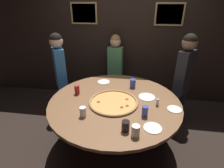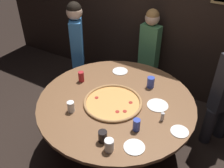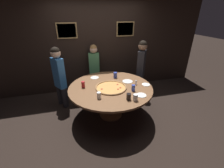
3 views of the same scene
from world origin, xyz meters
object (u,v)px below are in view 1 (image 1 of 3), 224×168
object	(u,v)px
white_plate_right_side	(153,128)
diner_far_right	(184,74)
drink_cup_near_right	(126,126)
diner_far_left	(115,65)
drink_cup_far_right	(145,111)
white_plate_beside_cup	(104,82)
dining_table	(115,107)
drink_cup_by_shaker	(83,112)
giant_pizza	(114,102)
drink_cup_near_left	(136,131)
white_plate_far_back	(147,97)
drink_cup_front_edge	(77,90)
condiment_shaker	(158,102)
drink_cup_beside_pizza	(133,83)
white_plate_left_side	(174,109)
diner_side_left	(60,70)

from	to	relation	value
white_plate_right_side	diner_far_right	bearing A→B (deg)	66.07
drink_cup_near_right	diner_far_left	xyz separation A→B (m)	(-0.36, 1.88, -0.01)
drink_cup_far_right	white_plate_beside_cup	bearing A→B (deg)	127.69
dining_table	diner_far_left	bearing A→B (deg)	97.04
drink_cup_by_shaker	white_plate_right_side	distance (m)	0.82
giant_pizza	drink_cup_near_left	xyz separation A→B (m)	(0.31, -0.59, 0.05)
dining_table	drink_cup_by_shaker	world-z (taller)	drink_cup_by_shaker
white_plate_far_back	drink_cup_front_edge	bearing A→B (deg)	-177.42
diner_far_left	dining_table	bearing A→B (deg)	104.09
diner_far_right	drink_cup_front_edge	bearing A→B (deg)	-31.97
drink_cup_near_right	diner_far_left	size ratio (longest dim) A/B	0.09
giant_pizza	white_plate_right_side	bearing A→B (deg)	-42.17
drink_cup_near_right	drink_cup_by_shaker	distance (m)	0.55
dining_table	white_plate_far_back	size ratio (longest dim) A/B	7.61
white_plate_right_side	diner_far_left	distance (m)	1.91
white_plate_right_side	condiment_shaker	world-z (taller)	condiment_shaker
drink_cup_near_left	drink_cup_far_right	bearing A→B (deg)	74.21
diner_far_right	white_plate_far_back	bearing A→B (deg)	-8.88
drink_cup_front_edge	white_plate_beside_cup	bearing A→B (deg)	55.46
drink_cup_near_right	drink_cup_beside_pizza	distance (m)	1.03
condiment_shaker	white_plate_left_side	bearing A→B (deg)	-17.29
dining_table	white_plate_beside_cup	bearing A→B (deg)	115.05
white_plate_right_side	condiment_shaker	size ratio (longest dim) A/B	2.06
drink_cup_near_left	condiment_shaker	distance (m)	0.67
giant_pizza	diner_far_left	xyz separation A→B (m)	(-0.15, 1.35, 0.04)
drink_cup_far_right	white_plate_right_side	xyz separation A→B (m)	(0.08, -0.21, -0.06)
white_plate_left_side	white_plate_far_back	world-z (taller)	same
white_plate_far_back	diner_side_left	distance (m)	1.63
drink_cup_near_right	diner_side_left	distance (m)	1.83
drink_cup_far_right	diner_far_right	world-z (taller)	diner_far_right
giant_pizza	white_plate_far_back	world-z (taller)	giant_pizza
white_plate_far_back	diner_far_left	size ratio (longest dim) A/B	0.17
giant_pizza	drink_cup_front_edge	distance (m)	0.59
dining_table	drink_cup_front_edge	distance (m)	0.61
white_plate_far_back	condiment_shaker	size ratio (longest dim) A/B	2.43
drink_cup_near_right	white_plate_right_side	world-z (taller)	drink_cup_near_right
drink_cup_far_right	white_plate_beside_cup	distance (m)	1.09
drink_cup_by_shaker	diner_far_left	size ratio (longest dim) A/B	0.09
drink_cup_near_left	white_plate_right_side	xyz separation A→B (m)	(0.18, 0.14, -0.06)
drink_cup_near_right	drink_cup_beside_pizza	xyz separation A→B (m)	(0.03, 1.03, 0.01)
diner_far_left	diner_far_right	xyz separation A→B (m)	(1.21, -0.53, 0.08)
drink_cup_far_right	white_plate_right_side	world-z (taller)	drink_cup_far_right
drink_cup_beside_pizza	drink_cup_far_right	bearing A→B (deg)	-76.87
white_plate_left_side	dining_table	bearing A→B (deg)	172.28
drink_cup_near_right	white_plate_far_back	size ratio (longest dim) A/B	0.51
drink_cup_by_shaker	white_plate_far_back	world-z (taller)	drink_cup_by_shaker
drink_cup_near_left	white_plate_right_side	world-z (taller)	drink_cup_near_left
drink_cup_front_edge	diner_side_left	bearing A→B (deg)	130.53
drink_cup_near_right	white_plate_right_side	xyz separation A→B (m)	(0.29, 0.08, -0.06)
drink_cup_front_edge	diner_far_right	world-z (taller)	diner_far_right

